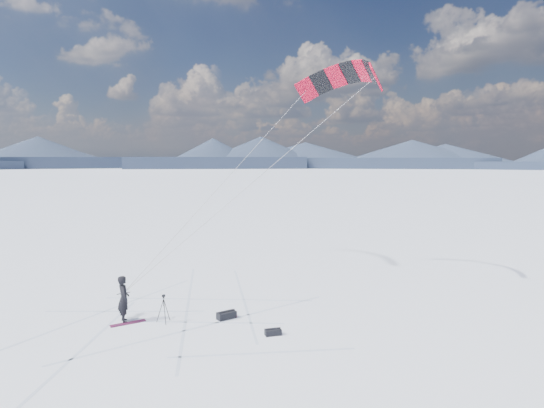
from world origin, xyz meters
name	(u,v)px	position (x,y,z in m)	size (l,w,h in m)	color
ground	(175,328)	(0.00, 0.00, 0.00)	(1800.00, 1800.00, 0.00)	white
horizon_hills	(174,237)	(0.00, 0.00, 3.71)	(704.00, 704.00, 8.96)	#1D2538
snow_tracks	(164,336)	(-0.56, -0.72, 0.00)	(17.62, 14.39, 0.01)	#AEBCD5
snowkiter	(124,322)	(-1.83, 1.53, 0.00)	(0.71, 0.47, 1.96)	black
snowboard	(128,323)	(-1.71, 1.24, 0.02)	(1.43, 0.27, 0.04)	#7E184D
tripod	(164,305)	(-0.32, 0.81, 0.76)	(0.59, 0.52, 1.18)	black
gear_bag_a	(226,315)	(2.20, 0.22, 0.16)	(0.87, 0.54, 0.36)	black
gear_bag_b	(273,332)	(3.33, -2.19, 0.12)	(0.66, 0.38, 0.29)	black
power_kite	(343,79)	(10.19, 4.15, 11.12)	(13.34, 6.15, 10.86)	red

